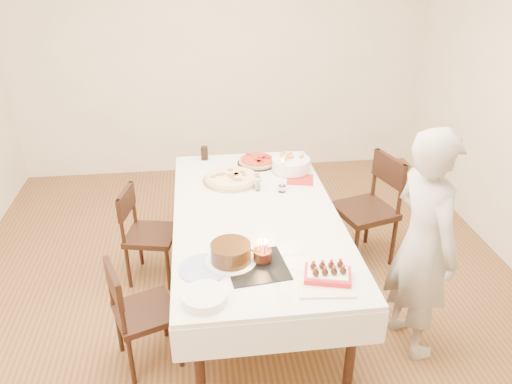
{
  "coord_description": "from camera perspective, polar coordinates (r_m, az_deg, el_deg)",
  "views": [
    {
      "loc": [
        -0.3,
        -2.95,
        2.49
      ],
      "look_at": [
        0.08,
        0.06,
        0.92
      ],
      "focal_mm": 35.0,
      "sensor_mm": 36.0,
      "label": 1
    }
  ],
  "objects": [
    {
      "name": "floor",
      "position": [
        3.87,
        -1.13,
        -12.61
      ],
      "size": [
        5.0,
        5.0,
        0.0
      ],
      "primitive_type": "plane",
      "color": "brown",
      "rests_on": "ground"
    },
    {
      "name": "wall_back",
      "position": [
        5.58,
        -4.14,
        15.55
      ],
      "size": [
        4.5,
        0.04,
        2.7
      ],
      "primitive_type": "cube",
      "color": "#F1E6CB",
      "rests_on": "floor"
    },
    {
      "name": "dining_table",
      "position": [
        3.7,
        -0.0,
        -7.47
      ],
      "size": [
        1.28,
        2.21,
        0.75
      ],
      "primitive_type": "cube",
      "rotation": [
        0.0,
        0.0,
        -0.07
      ],
      "color": "silver",
      "rests_on": "floor"
    },
    {
      "name": "chair_right_savory",
      "position": [
        4.21,
        12.32,
        -2.12
      ],
      "size": [
        0.58,
        0.58,
        0.92
      ],
      "primitive_type": null,
      "rotation": [
        0.0,
        0.0,
        0.28
      ],
      "color": "black",
      "rests_on": "floor"
    },
    {
      "name": "chair_left_savory",
      "position": [
        4.0,
        -11.9,
        -4.84
      ],
      "size": [
        0.48,
        0.48,
        0.79
      ],
      "primitive_type": null,
      "rotation": [
        0.0,
        0.0,
        2.93
      ],
      "color": "black",
      "rests_on": "floor"
    },
    {
      "name": "chair_left_dessert",
      "position": [
        3.28,
        -12.51,
        -13.26
      ],
      "size": [
        0.51,
        0.51,
        0.77
      ],
      "primitive_type": null,
      "rotation": [
        0.0,
        0.0,
        3.49
      ],
      "color": "black",
      "rests_on": "floor"
    },
    {
      "name": "person",
      "position": [
        3.28,
        18.56,
        -5.78
      ],
      "size": [
        0.47,
        0.63,
        1.55
      ],
      "primitive_type": "imported",
      "rotation": [
        0.0,
        0.0,
        1.77
      ],
      "color": "#ADA8A3",
      "rests_on": "floor"
    },
    {
      "name": "pizza_white",
      "position": [
        3.94,
        -2.79,
        1.53
      ],
      "size": [
        0.61,
        0.61,
        0.04
      ],
      "primitive_type": "cylinder",
      "rotation": [
        0.0,
        0.0,
        0.4
      ],
      "color": "beige",
      "rests_on": "dining_table"
    },
    {
      "name": "pizza_pepperoni",
      "position": [
        4.25,
        0.15,
        3.54
      ],
      "size": [
        0.35,
        0.35,
        0.04
      ],
      "primitive_type": "cylinder",
      "rotation": [
        0.0,
        0.0,
        0.04
      ],
      "color": "red",
      "rests_on": "dining_table"
    },
    {
      "name": "red_placemat",
      "position": [
        3.99,
        5.07,
        1.4
      ],
      "size": [
        0.25,
        0.25,
        0.01
      ],
      "primitive_type": "cube",
      "rotation": [
        0.0,
        0.0,
        -0.23
      ],
      "color": "#B21E1E",
      "rests_on": "dining_table"
    },
    {
      "name": "pasta_bowl",
      "position": [
        4.11,
        4.0,
        3.18
      ],
      "size": [
        0.37,
        0.37,
        0.1
      ],
      "primitive_type": "cylinder",
      "rotation": [
        0.0,
        0.0,
        -0.2
      ],
      "color": "white",
      "rests_on": "dining_table"
    },
    {
      "name": "taper_candle",
      "position": [
        3.73,
        3.04,
        1.91
      ],
      "size": [
        0.07,
        0.07,
        0.27
      ],
      "primitive_type": "cylinder",
      "rotation": [
        0.0,
        0.0,
        0.15
      ],
      "color": "white",
      "rests_on": "dining_table"
    },
    {
      "name": "shaker_pair",
      "position": [
        3.78,
        0.21,
        0.95
      ],
      "size": [
        0.12,
        0.12,
        0.11
      ],
      "primitive_type": null,
      "rotation": [
        0.0,
        0.0,
        -0.27
      ],
      "color": "white",
      "rests_on": "dining_table"
    },
    {
      "name": "cola_glass",
      "position": [
        4.34,
        -5.92,
        4.44
      ],
      "size": [
        0.08,
        0.08,
        0.12
      ],
      "primitive_type": "cylinder",
      "rotation": [
        0.0,
        0.0,
        0.34
      ],
      "color": "black",
      "rests_on": "dining_table"
    },
    {
      "name": "layer_cake",
      "position": [
        2.98,
        -2.9,
        -6.99
      ],
      "size": [
        0.31,
        0.31,
        0.12
      ],
      "primitive_type": "cylinder",
      "rotation": [
        0.0,
        0.0,
        0.02
      ],
      "color": "#37200D",
      "rests_on": "dining_table"
    },
    {
      "name": "cake_board",
      "position": [
        2.96,
        0.08,
        -8.54
      ],
      "size": [
        0.38,
        0.38,
        0.01
      ],
      "primitive_type": "cube",
      "rotation": [
        0.0,
        0.0,
        0.12
      ],
      "color": "black",
      "rests_on": "dining_table"
    },
    {
      "name": "birthday_cake",
      "position": [
        2.97,
        0.77,
        -6.7
      ],
      "size": [
        0.11,
        0.11,
        0.13
      ],
      "primitive_type": "cylinder",
      "rotation": [
        0.0,
        0.0,
        0.01
      ],
      "color": "#39190F",
      "rests_on": "dining_table"
    },
    {
      "name": "strawberry_box",
      "position": [
        2.88,
        8.19,
        -9.32
      ],
      "size": [
        0.3,
        0.24,
        0.07
      ],
      "primitive_type": null,
      "rotation": [
        0.0,
        0.0,
        -0.27
      ],
      "color": "red",
      "rests_on": "dining_table"
    },
    {
      "name": "box_lid",
      "position": [
        2.84,
        7.91,
        -10.7
      ],
      "size": [
        0.33,
        0.24,
        0.03
      ],
      "primitive_type": "cube",
      "rotation": [
        0.0,
        0.0,
        -0.1
      ],
      "color": "beige",
      "rests_on": "dining_table"
    },
    {
      "name": "plate_stack",
      "position": [
        2.72,
        -5.91,
        -11.82
      ],
      "size": [
        0.3,
        0.3,
        0.05
      ],
      "primitive_type": "cylinder",
      "rotation": [
        0.0,
        0.0,
        -0.27
      ],
      "color": "white",
      "rests_on": "dining_table"
    },
    {
      "name": "china_plate",
      "position": [
        2.96,
        -5.97,
        -8.67
      ],
      "size": [
        0.33,
        0.33,
        0.01
      ],
      "primitive_type": "cylinder",
      "rotation": [
        0.0,
        0.0,
        -0.14
      ],
      "color": "white",
      "rests_on": "dining_table"
    }
  ]
}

